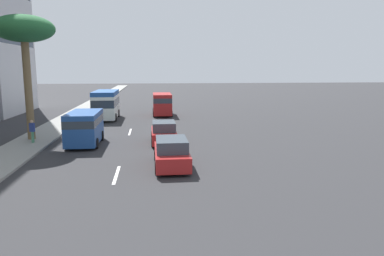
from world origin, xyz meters
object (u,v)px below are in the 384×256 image
object	(u,v)px
van_lead	(85,126)
palm_tree	(24,32)
minibus_third	(106,104)
van_fourth	(162,103)
car_second	(164,133)
car_fifth	(171,153)
pedestrian_near_lamp	(32,130)

from	to	relation	value
van_lead	palm_tree	xyz separation A→B (m)	(1.84, 4.22, 6.59)
minibus_third	van_fourth	distance (m)	6.57
van_fourth	palm_tree	world-z (taller)	palm_tree
car_second	car_fifth	distance (m)	6.42
pedestrian_near_lamp	palm_tree	world-z (taller)	palm_tree
car_second	pedestrian_near_lamp	world-z (taller)	pedestrian_near_lamp
van_lead	palm_tree	bearing A→B (deg)	-113.57
van_fourth	pedestrian_near_lamp	xyz separation A→B (m)	(-15.30, 9.72, -0.40)
minibus_third	van_fourth	size ratio (longest dim) A/B	1.28
car_second	pedestrian_near_lamp	xyz separation A→B (m)	(0.55, 9.30, 0.28)
car_second	palm_tree	size ratio (longest dim) A/B	0.47
car_second	van_fourth	xyz separation A→B (m)	(15.85, -0.42, 0.68)
car_fifth	pedestrian_near_lamp	xyz separation A→B (m)	(6.96, 9.47, 0.27)
van_fourth	palm_tree	bearing A→B (deg)	143.65
car_second	palm_tree	bearing A→B (deg)	78.78
car_second	minibus_third	size ratio (longest dim) A/B	0.68
car_second	van_fourth	bearing A→B (deg)	-1.52
pedestrian_near_lamp	car_second	bearing A→B (deg)	-169.21
minibus_third	car_second	bearing A→B (deg)	22.93
car_second	minibus_third	distance (m)	14.51
van_lead	minibus_third	distance (m)	13.24
minibus_third	van_fourth	bearing A→B (deg)	112.46
car_fifth	pedestrian_near_lamp	bearing A→B (deg)	53.69
car_second	car_fifth	world-z (taller)	car_fifth
van_fourth	car_second	bearing A→B (deg)	178.48
car_second	van_fourth	distance (m)	15.87
car_fifth	car_second	bearing A→B (deg)	1.59
pedestrian_near_lamp	van_lead	bearing A→B (deg)	-172.64
van_lead	pedestrian_near_lamp	size ratio (longest dim) A/B	2.89
van_lead	pedestrian_near_lamp	world-z (taller)	van_lead
car_fifth	palm_tree	size ratio (longest dim) A/B	0.50
pedestrian_near_lamp	palm_tree	bearing A→B (deg)	-55.60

